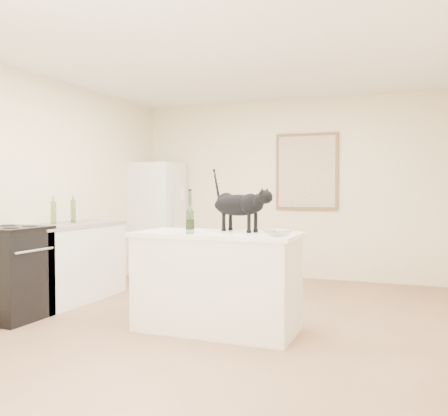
# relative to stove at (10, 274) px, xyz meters

# --- Properties ---
(floor) EXTENTS (5.50, 5.50, 0.00)m
(floor) POSITION_rel_stove_xyz_m (1.95, 0.60, -0.45)
(floor) COLOR #A07455
(floor) RESTS_ON ground
(ceiling) EXTENTS (5.50, 5.50, 0.00)m
(ceiling) POSITION_rel_stove_xyz_m (1.95, 0.60, 2.15)
(ceiling) COLOR white
(ceiling) RESTS_ON ground
(wall_back) EXTENTS (4.50, 0.00, 4.50)m
(wall_back) POSITION_rel_stove_xyz_m (1.95, 3.35, 0.85)
(wall_back) COLOR #F4E3BD
(wall_back) RESTS_ON ground
(wall_left) EXTENTS (0.00, 5.50, 5.50)m
(wall_left) POSITION_rel_stove_xyz_m (-0.30, 0.60, 0.85)
(wall_left) COLOR #F4E3BD
(wall_left) RESTS_ON ground
(island_base) EXTENTS (1.44, 0.67, 0.86)m
(island_base) POSITION_rel_stove_xyz_m (2.05, 0.40, -0.02)
(island_base) COLOR white
(island_base) RESTS_ON floor
(island_top) EXTENTS (1.50, 0.70, 0.04)m
(island_top) POSITION_rel_stove_xyz_m (2.05, 0.40, 0.43)
(island_top) COLOR white
(island_top) RESTS_ON island_base
(left_cabinets) EXTENTS (0.60, 1.40, 0.86)m
(left_cabinets) POSITION_rel_stove_xyz_m (0.00, 0.90, -0.02)
(left_cabinets) COLOR white
(left_cabinets) RESTS_ON floor
(left_countertop) EXTENTS (0.62, 1.44, 0.04)m
(left_countertop) POSITION_rel_stove_xyz_m (0.00, 0.90, 0.43)
(left_countertop) COLOR gray
(left_countertop) RESTS_ON left_cabinets
(stove) EXTENTS (0.60, 0.60, 0.90)m
(stove) POSITION_rel_stove_xyz_m (0.00, 0.00, 0.00)
(stove) COLOR black
(stove) RESTS_ON floor
(fridge) EXTENTS (0.68, 0.68, 1.70)m
(fridge) POSITION_rel_stove_xyz_m (0.00, 2.95, 0.40)
(fridge) COLOR white
(fridge) RESTS_ON floor
(artwork_frame) EXTENTS (0.90, 0.03, 1.10)m
(artwork_frame) POSITION_rel_stove_xyz_m (2.25, 3.32, 1.10)
(artwork_frame) COLOR brown
(artwork_frame) RESTS_ON wall_back
(artwork_canvas) EXTENTS (0.82, 0.00, 1.02)m
(artwork_canvas) POSITION_rel_stove_xyz_m (2.25, 3.30, 1.10)
(artwork_canvas) COLOR beige
(artwork_canvas) RESTS_ON wall_back
(black_cat) EXTENTS (0.65, 0.41, 0.44)m
(black_cat) POSITION_rel_stove_xyz_m (2.21, 0.55, 0.67)
(black_cat) COLOR black
(black_cat) RESTS_ON island_top
(wine_bottle) EXTENTS (0.09, 0.09, 0.34)m
(wine_bottle) POSITION_rel_stove_xyz_m (1.88, 0.19, 0.62)
(wine_bottle) COLOR #275622
(wine_bottle) RESTS_ON island_top
(glass_bowl) EXTENTS (0.29, 0.29, 0.05)m
(glass_bowl) POSITION_rel_stove_xyz_m (2.67, 0.23, 0.48)
(glass_bowl) COLOR white
(glass_bowl) RESTS_ON island_top
(fridge_paper) EXTENTS (0.06, 0.15, 0.20)m
(fridge_paper) POSITION_rel_stove_xyz_m (0.34, 3.07, 0.77)
(fridge_paper) COLOR white
(fridge_paper) RESTS_ON fridge
(counter_bottle_cluster) EXTENTS (0.12, 0.32, 0.27)m
(counter_bottle_cluster) POSITION_rel_stove_xyz_m (-0.02, 0.82, 0.58)
(counter_bottle_cluster) COLOR #284818
(counter_bottle_cluster) RESTS_ON left_countertop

